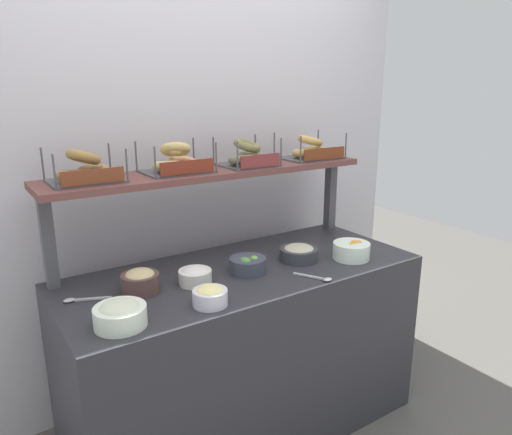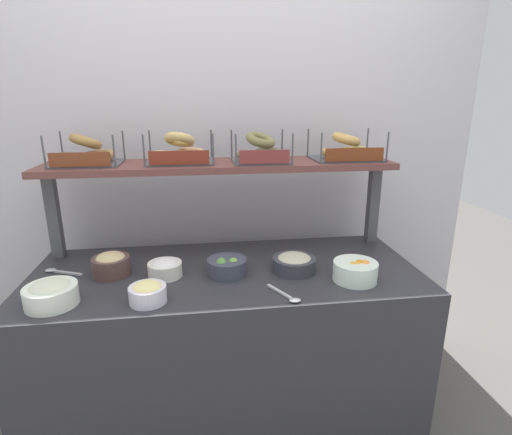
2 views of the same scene
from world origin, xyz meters
TOP-DOWN VIEW (x-y plane):
  - ground_plane at (0.00, 0.00)m, footprint 8.00×8.00m
  - back_wall at (0.00, 0.55)m, footprint 2.86×0.06m
  - deli_counter at (0.00, 0.00)m, footprint 1.66×0.70m
  - shelf_riser_left at (-0.77, 0.27)m, footprint 0.05×0.05m
  - shelf_riser_right at (0.77, 0.27)m, footprint 0.05×0.05m
  - upper_shelf at (0.00, 0.27)m, footprint 1.62×0.32m
  - bowl_egg_salad at (-0.30, -0.24)m, footprint 0.14×0.14m
  - bowl_veggie_mix at (-0.00, -0.04)m, footprint 0.17×0.17m
  - bowl_fruit_salad at (0.52, -0.17)m, footprint 0.18×0.18m
  - bowl_scallion_spread at (-0.65, -0.21)m, footprint 0.19×0.19m
  - bowl_cream_cheese at (-0.26, -0.03)m, footprint 0.14×0.14m
  - bowl_tuna_salad at (0.29, -0.05)m, footprint 0.19×0.19m
  - bowl_hummus at (-0.48, 0.02)m, footprint 0.16×0.16m
  - serving_spoon_near_plate at (-0.71, 0.07)m, footprint 0.17×0.08m
  - serving_spoon_by_edge at (0.21, -0.28)m, footprint 0.10×0.16m
  - bagel_basket_everything at (-0.60, 0.28)m, footprint 0.30×0.27m
  - bagel_basket_plain at (-0.19, 0.28)m, footprint 0.31×0.24m
  - bagel_basket_poppy at (0.19, 0.25)m, footprint 0.26×0.25m
  - bagel_basket_sesame at (0.61, 0.27)m, footprint 0.33×0.27m

SIDE VIEW (x-z plane):
  - ground_plane at x=0.00m, z-range 0.00..0.00m
  - deli_counter at x=0.00m, z-range 0.00..0.85m
  - serving_spoon_near_plate at x=-0.71m, z-range 0.85..0.86m
  - serving_spoon_by_edge at x=0.21m, z-range 0.85..0.86m
  - bowl_veggie_mix at x=0.00m, z-range 0.85..0.93m
  - bowl_tuna_salad at x=0.29m, z-range 0.85..0.93m
  - bowl_cream_cheese at x=-0.26m, z-range 0.85..0.93m
  - bowl_egg_salad at x=-0.30m, z-range 0.85..0.93m
  - bowl_fruit_salad at x=0.52m, z-range 0.85..0.94m
  - bowl_scallion_spread at x=-0.65m, z-range 0.85..0.94m
  - bowl_hummus at x=-0.48m, z-range 0.85..0.95m
  - shelf_riser_left at x=-0.77m, z-range 0.85..1.25m
  - shelf_riser_right at x=0.77m, z-range 0.85..1.25m
  - back_wall at x=0.00m, z-range 0.00..2.40m
  - upper_shelf at x=0.00m, z-range 1.25..1.28m
  - bagel_basket_sesame at x=0.61m, z-range 1.26..1.40m
  - bagel_basket_everything at x=-0.60m, z-range 1.25..1.40m
  - bagel_basket_poppy at x=0.19m, z-range 1.26..1.40m
  - bagel_basket_plain at x=-0.19m, z-range 1.25..1.40m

